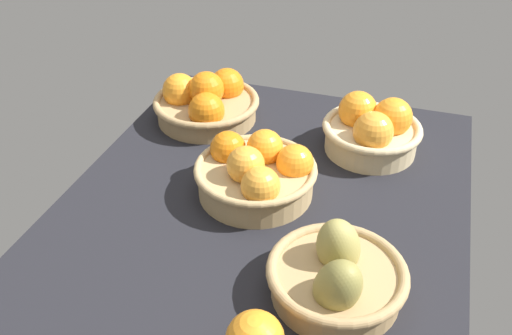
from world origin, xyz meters
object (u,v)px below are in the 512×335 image
Objects in this scene: basket_near_left_pears at (337,276)px; basket_far_right at (206,102)px; basket_near_right at (372,130)px; basket_center at (257,172)px.

basket_near_left_pears is 57.02cm from basket_far_right.
basket_far_right is at bearing 41.41° from basket_near_left_pears.
basket_near_left_pears is at bearing -138.59° from basket_far_right.
basket_near_right is at bearing -92.67° from basket_far_right.
basket_near_left_pears is at bearing -137.66° from basket_center.
basket_near_left_pears reaches higher than basket_center.
basket_far_right is at bearing 40.53° from basket_center.
basket_near_left_pears reaches higher than basket_near_right.
basket_near_left_pears is 41.07cm from basket_near_right.
basket_near_right is at bearing -41.19° from basket_center.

